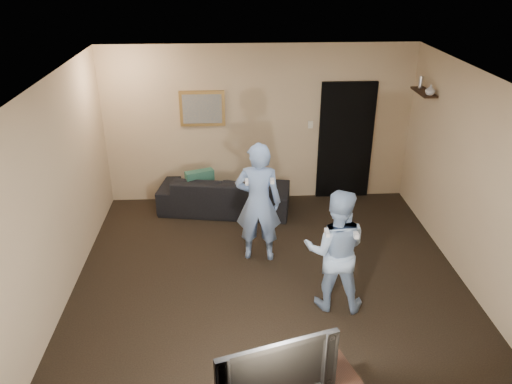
{
  "coord_description": "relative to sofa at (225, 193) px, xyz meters",
  "views": [
    {
      "loc": [
        -0.47,
        -5.28,
        3.84
      ],
      "look_at": [
        -0.16,
        0.3,
        1.15
      ],
      "focal_mm": 35.0,
      "sensor_mm": 36.0,
      "label": 1
    }
  ],
  "objects": [
    {
      "name": "ground",
      "position": [
        0.58,
        -2.04,
        -0.3
      ],
      "size": [
        5.0,
        5.0,
        0.0
      ],
      "primitive_type": "plane",
      "color": "black",
      "rests_on": "ground"
    },
    {
      "name": "ceiling",
      "position": [
        0.58,
        -2.04,
        2.3
      ],
      "size": [
        5.0,
        5.0,
        0.04
      ],
      "primitive_type": "cube",
      "color": "silver",
      "rests_on": "wall_back"
    },
    {
      "name": "wall_back",
      "position": [
        0.58,
        0.46,
        1.0
      ],
      "size": [
        5.0,
        0.04,
        2.6
      ],
      "primitive_type": "cube",
      "color": "tan",
      "rests_on": "ground"
    },
    {
      "name": "wall_front",
      "position": [
        0.58,
        -4.54,
        1.0
      ],
      "size": [
        5.0,
        0.04,
        2.6
      ],
      "primitive_type": "cube",
      "color": "tan",
      "rests_on": "ground"
    },
    {
      "name": "wall_left",
      "position": [
        -1.92,
        -2.04,
        1.0
      ],
      "size": [
        0.04,
        5.0,
        2.6
      ],
      "primitive_type": "cube",
      "color": "tan",
      "rests_on": "ground"
    },
    {
      "name": "wall_right",
      "position": [
        3.08,
        -2.04,
        1.0
      ],
      "size": [
        0.04,
        5.0,
        2.6
      ],
      "primitive_type": "cube",
      "color": "tan",
      "rests_on": "ground"
    },
    {
      "name": "sofa",
      "position": [
        0.0,
        0.0,
        0.0
      ],
      "size": [
        2.19,
        1.14,
        0.61
      ],
      "primitive_type": "imported",
      "rotation": [
        0.0,
        0.0,
        2.98
      ],
      "color": "black",
      "rests_on": "ground"
    },
    {
      "name": "throw_pillow",
      "position": [
        -0.39,
        0.0,
        0.18
      ],
      "size": [
        0.48,
        0.3,
        0.45
      ],
      "primitive_type": "cube",
      "rotation": [
        0.0,
        0.0,
        0.37
      ],
      "color": "#1A4E40",
      "rests_on": "sofa"
    },
    {
      "name": "painting_frame",
      "position": [
        -0.32,
        0.43,
        1.3
      ],
      "size": [
        0.72,
        0.05,
        0.57
      ],
      "primitive_type": "cube",
      "color": "olive",
      "rests_on": "wall_back"
    },
    {
      "name": "painting_canvas",
      "position": [
        -0.32,
        0.41,
        1.3
      ],
      "size": [
        0.62,
        0.01,
        0.47
      ],
      "primitive_type": "cube",
      "color": "slate",
      "rests_on": "painting_frame"
    },
    {
      "name": "doorway",
      "position": [
        2.03,
        0.43,
        0.7
      ],
      "size": [
        0.9,
        0.06,
        2.0
      ],
      "primitive_type": "cube",
      "color": "black",
      "rests_on": "ground"
    },
    {
      "name": "light_switch",
      "position": [
        1.43,
        0.43,
        1.0
      ],
      "size": [
        0.08,
        0.02,
        0.12
      ],
      "primitive_type": "cube",
      "color": "silver",
      "rests_on": "wall_back"
    },
    {
      "name": "wall_shelf",
      "position": [
        2.97,
        -0.24,
        1.69
      ],
      "size": [
        0.2,
        0.6,
        0.03
      ],
      "primitive_type": "cube",
      "color": "black",
      "rests_on": "wall_right"
    },
    {
      "name": "shelf_vase",
      "position": [
        2.97,
        -0.46,
        1.77
      ],
      "size": [
        0.18,
        0.18,
        0.15
      ],
      "primitive_type": "imported",
      "rotation": [
        0.0,
        0.0,
        0.32
      ],
      "color": "silver",
      "rests_on": "wall_shelf"
    },
    {
      "name": "shelf_figurine",
      "position": [
        2.97,
        -0.07,
        1.79
      ],
      "size": [
        0.06,
        0.06,
        0.18
      ],
      "primitive_type": "cylinder",
      "color": "#BCBDC1",
      "rests_on": "wall_shelf"
    },
    {
      "name": "television",
      "position": [
        0.41,
        -4.29,
        0.52
      ],
      "size": [
        1.03,
        0.43,
        0.6
      ],
      "primitive_type": "imported",
      "rotation": [
        0.0,
        0.0,
        0.29
      ],
      "color": "black",
      "rests_on": "tv_console"
    },
    {
      "name": "wii_player_left",
      "position": [
        0.46,
        -1.43,
        0.54
      ],
      "size": [
        0.66,
        0.53,
        1.69
      ],
      "color": "#7C9ED7",
      "rests_on": "ground"
    },
    {
      "name": "wii_player_right",
      "position": [
        1.28,
        -2.52,
        0.45
      ],
      "size": [
        0.83,
        0.7,
        1.51
      ],
      "color": "#95B4DA",
      "rests_on": "ground"
    }
  ]
}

